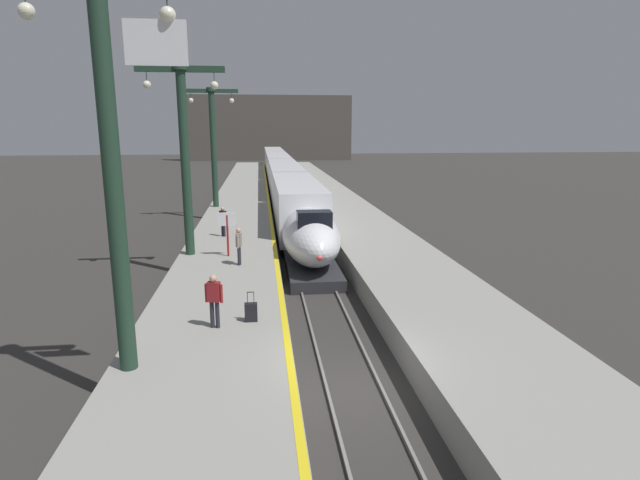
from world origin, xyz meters
The scene contains 16 objects.
ground_plane centered at (0.00, 0.00, 0.00)m, with size 260.00×260.00×0.00m, color #33302D.
platform_left centered at (-4.05, 24.75, 0.53)m, with size 4.80×110.00×1.05m, color gray.
platform_right centered at (4.05, 24.75, 0.53)m, with size 4.80×110.00×1.05m, color gray.
platform_left_safety_stripe centered at (-1.77, 24.75, 1.05)m, with size 0.20×107.80×0.01m, color yellow.
rail_main_left centered at (-0.75, 27.50, 0.06)m, with size 0.08×110.00×0.12m, color slate.
rail_main_right centered at (0.75, 27.50, 0.06)m, with size 0.08×110.00×0.12m, color slate.
highspeed_train_main centered at (0.00, 45.48, 1.97)m, with size 2.92×76.17×3.60m.
station_column_near centered at (-5.85, 0.01, 6.83)m, with size 4.00×0.68×9.47m.
station_column_mid centered at (-5.90, 12.14, 6.42)m, with size 4.00×0.68×8.89m.
station_column_far centered at (-5.90, 27.58, 6.47)m, with size 4.00×0.68×8.98m.
passenger_near_edge centered at (-3.92, 2.49, 2.04)m, with size 0.55×0.31×1.69m.
passenger_mid_platform centered at (-4.57, 16.18, 2.04)m, with size 0.42×0.44×1.69m.
passenger_far_waiting centered at (-3.44, 9.87, 2.04)m, with size 0.27×0.57×1.69m.
rolling_suitcase centered at (-2.82, 2.90, 1.35)m, with size 0.40×0.22×0.98m.
departure_info_board centered at (-4.03, 11.54, 2.56)m, with size 0.90×0.10×2.12m.
terminus_back_wall centered at (0.00, 102.00, 7.00)m, with size 36.00×2.00×14.00m, color #4C4742.
Camera 1 is at (-2.43, -12.55, 7.09)m, focal length 28.56 mm.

